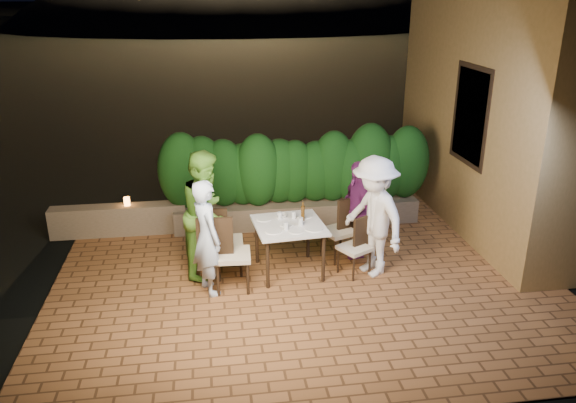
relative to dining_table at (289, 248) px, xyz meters
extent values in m
plane|color=black|center=(0.20, -0.56, -0.40)|extent=(400.00, 400.00, 0.00)
cube|color=brown|center=(0.20, -0.06, -0.45)|extent=(7.00, 6.00, 0.15)
cube|color=#9F783E|center=(3.80, 1.44, 2.12)|extent=(1.60, 5.00, 5.00)
cube|color=black|center=(3.02, 0.94, 1.62)|extent=(0.08, 1.00, 1.40)
cube|color=black|center=(3.01, 0.94, 1.62)|extent=(0.06, 1.15, 1.55)
cube|color=#74624A|center=(0.40, 1.74, -0.17)|extent=(4.20, 0.55, 0.40)
cube|color=#74624A|center=(-2.60, 1.74, -0.12)|extent=(2.20, 0.30, 0.50)
ellipsoid|color=black|center=(2.20, 59.44, -4.38)|extent=(52.00, 40.00, 22.00)
cylinder|color=white|center=(-0.25, -0.23, 0.38)|extent=(0.23, 0.23, 0.01)
cylinder|color=white|center=(-0.33, 0.22, 0.38)|extent=(0.21, 0.21, 0.01)
cylinder|color=white|center=(0.31, -0.23, 0.38)|extent=(0.24, 0.24, 0.01)
cylinder|color=white|center=(0.26, 0.25, 0.38)|extent=(0.23, 0.23, 0.01)
cylinder|color=white|center=(-0.04, -0.03, 0.38)|extent=(0.20, 0.20, 0.01)
cylinder|color=white|center=(0.05, -0.28, 0.38)|extent=(0.20, 0.20, 0.01)
cylinder|color=silver|center=(-0.07, -0.19, 0.43)|extent=(0.06, 0.06, 0.11)
cylinder|color=silver|center=(-0.10, 0.20, 0.43)|extent=(0.06, 0.06, 0.11)
cylinder|color=silver|center=(0.15, -0.08, 0.43)|extent=(0.07, 0.07, 0.12)
cylinder|color=silver|center=(0.10, 0.19, 0.43)|extent=(0.06, 0.06, 0.11)
imported|color=white|center=(-0.07, 0.28, 0.39)|extent=(0.17, 0.17, 0.04)
imported|color=silver|center=(-1.15, -0.39, 0.42)|extent=(0.57, 0.68, 1.58)
imported|color=#6AB438|center=(-1.14, 0.19, 0.53)|extent=(0.92, 1.05, 1.81)
imported|color=white|center=(1.17, -0.19, 0.49)|extent=(1.03, 1.29, 1.74)
imported|color=#672263|center=(1.10, 0.42, 0.38)|extent=(0.48, 0.92, 1.50)
cylinder|color=orange|center=(-2.44, 1.74, 0.20)|extent=(0.10, 0.10, 0.14)
camera|label=1|loc=(-1.07, -7.18, 3.47)|focal=35.00mm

